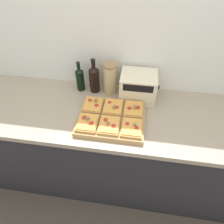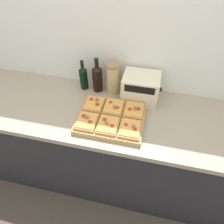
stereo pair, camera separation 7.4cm
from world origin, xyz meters
TOP-DOWN VIEW (x-y plane):
  - ground_plane at (0.00, 0.00)m, footprint 12.00×12.00m
  - wall_back at (0.00, 0.67)m, footprint 6.00×0.06m
  - kitchen_counter at (0.00, 0.32)m, footprint 2.63×0.67m
  - cutting_board at (0.05, 0.23)m, footprint 0.45×0.36m
  - pizza_slice_back_left at (-0.10, 0.32)m, footprint 0.14×0.16m
  - pizza_slice_back_center at (0.05, 0.32)m, footprint 0.14×0.16m
  - pizza_slice_back_right at (0.19, 0.32)m, footprint 0.14×0.16m
  - pizza_slice_front_left at (-0.10, 0.14)m, footprint 0.14×0.16m
  - pizza_slice_front_center at (0.05, 0.14)m, footprint 0.14×0.16m
  - pizza_slice_front_right at (0.19, 0.14)m, footprint 0.14×0.16m
  - olive_oil_bottle at (-0.25, 0.55)m, footprint 0.06×0.06m
  - wine_bottle at (-0.14, 0.55)m, footprint 0.08×0.08m
  - grain_jar_tall at (-0.01, 0.55)m, footprint 0.10×0.10m
  - toaster_oven at (0.21, 0.51)m, footprint 0.29×0.21m

SIDE VIEW (x-z plane):
  - ground_plane at x=0.00m, z-range 0.00..0.00m
  - kitchen_counter at x=0.00m, z-range 0.00..0.94m
  - cutting_board at x=0.05m, z-range 0.93..0.97m
  - pizza_slice_front_right at x=0.19m, z-range 0.96..1.01m
  - pizza_slice_front_center at x=0.05m, z-range 0.96..1.01m
  - pizza_slice_back_center at x=0.05m, z-range 0.96..1.01m
  - pizza_slice_front_left at x=-0.10m, z-range 0.96..1.01m
  - pizza_slice_back_left at x=-0.10m, z-range 0.96..1.01m
  - pizza_slice_back_right at x=0.19m, z-range 0.96..1.01m
  - olive_oil_bottle at x=-0.25m, z-range 0.91..1.16m
  - toaster_oven at x=0.21m, z-range 0.93..1.14m
  - wine_bottle at x=-0.14m, z-range 0.91..1.19m
  - grain_jar_tall at x=-0.01m, z-range 0.93..1.19m
  - wall_back at x=0.00m, z-range 0.00..2.50m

